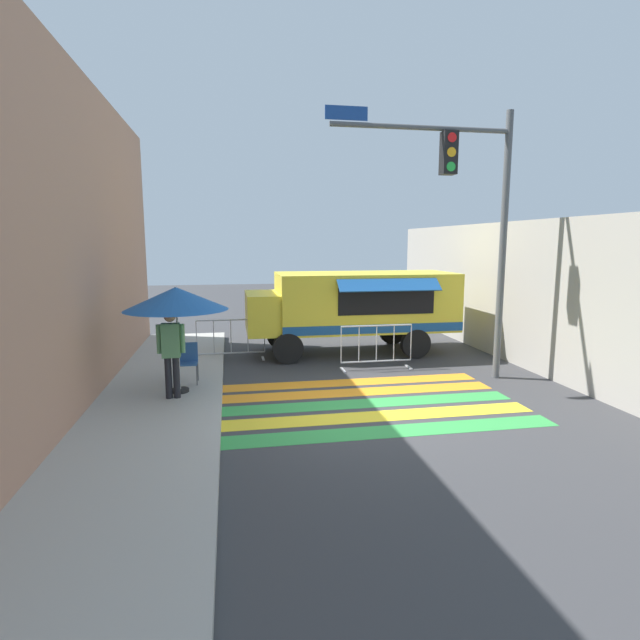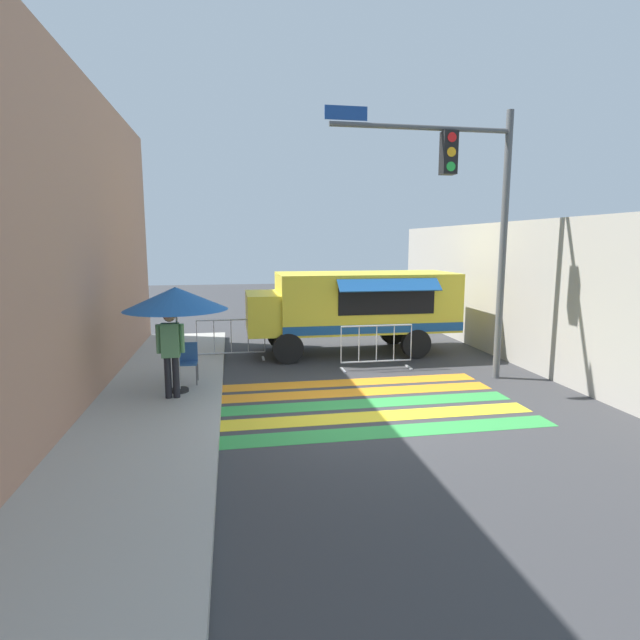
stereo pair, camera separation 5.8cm
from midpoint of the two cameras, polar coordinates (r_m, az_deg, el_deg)
name	(u,v)px [view 2 (the right image)]	position (r m, az deg, el deg)	size (l,w,h in m)	color
ground_plane	(360,410)	(9.69, 4.76, -10.24)	(60.00, 60.00, 0.00)	#38383A
sidewalk_left	(92,422)	(9.68, -24.48, -10.52)	(4.40, 16.00, 0.17)	#A8A59E
building_left_facade	(57,242)	(9.27, -27.66, 7.92)	(0.25, 16.00, 6.35)	tan
concrete_wall_right	(518,293)	(14.02, 21.77, 2.86)	(0.20, 16.00, 3.72)	#A39E93
crosswalk_painted	(355,404)	(10.03, 4.21, -9.53)	(6.40, 3.60, 0.01)	green
food_truck	(350,304)	(14.30, 3.55, 1.85)	(5.90, 2.65, 2.31)	yellow
traffic_signal_pole	(472,200)	(11.83, 17.10, 12.93)	(4.21, 0.29, 6.03)	#515456
patio_umbrella	(176,299)	(10.23, -16.02, 2.34)	(2.04, 2.04, 2.13)	black
folding_chair	(188,359)	(11.12, -14.74, -4.31)	(0.41, 0.41, 0.86)	#4C4C51
vendor_person	(171,348)	(10.00, -16.54, -3.10)	(0.53, 0.23, 1.73)	black
barricade_front	(377,348)	(12.62, 6.61, -3.14)	(1.84, 0.44, 1.13)	#B7BABF
barricade_side	(231,340)	(13.69, -9.99, -2.28)	(1.83, 0.44, 1.13)	#B7BABF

